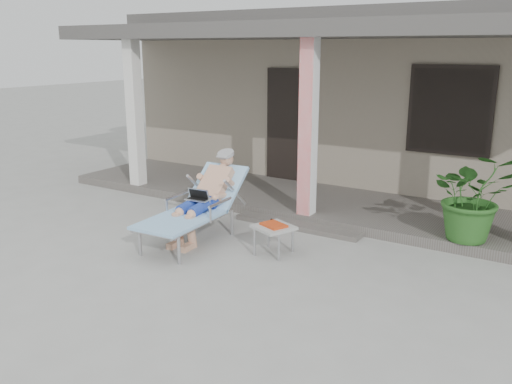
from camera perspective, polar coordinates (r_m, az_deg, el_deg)
The scene contains 8 objects.
ground at distance 6.69m, azimuth -3.18°, elevation -8.12°, with size 60.00×60.00×0.00m, color #9E9E99.
house at distance 12.08m, azimuth 14.98°, elevation 9.96°, with size 10.40×5.40×3.30m.
porch_deck at distance 9.13m, azimuth 7.70°, elevation -1.34°, with size 10.00×2.00×0.15m, color #605B56.
porch_overhang at distance 8.72m, azimuth 8.19°, elevation 15.94°, with size 10.00×2.30×2.85m.
porch_step at distance 8.15m, azimuth 4.32°, elevation -3.53°, with size 2.00×0.30×0.07m, color #605B56.
lounger at distance 7.54m, azimuth -5.90°, elevation 0.72°, with size 0.82×1.96×1.26m.
side_table at distance 7.04m, azimuth 1.88°, elevation -3.88°, with size 0.60×0.60×0.41m.
potted_palm at distance 7.59m, azimuth 21.94°, elevation -0.39°, with size 1.08×0.94×1.20m, color #26591E.
Camera 1 is at (3.57, -5.01, 2.62)m, focal length 38.00 mm.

